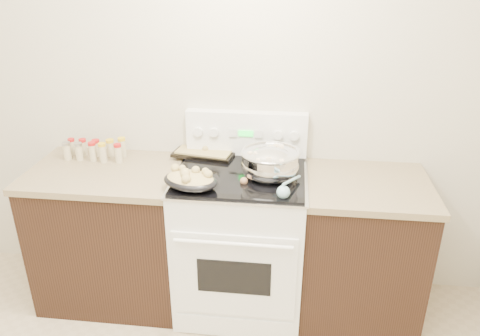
# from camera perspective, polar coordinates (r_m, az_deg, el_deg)

# --- Properties ---
(room_shell) EXTENTS (4.10, 3.60, 2.75)m
(room_shell) POSITION_cam_1_polar(r_m,az_deg,el_deg) (1.28, -23.45, 4.04)
(room_shell) COLOR beige
(room_shell) RESTS_ON ground
(counter_left) EXTENTS (0.93, 0.67, 0.92)m
(counter_left) POSITION_cam_1_polar(r_m,az_deg,el_deg) (3.17, -15.08, -7.69)
(counter_left) COLOR black
(counter_left) RESTS_ON ground
(counter_right) EXTENTS (0.73, 0.67, 0.92)m
(counter_right) POSITION_cam_1_polar(r_m,az_deg,el_deg) (3.00, 14.33, -9.60)
(counter_right) COLOR black
(counter_right) RESTS_ON ground
(kitchen_range) EXTENTS (0.78, 0.73, 1.22)m
(kitchen_range) POSITION_cam_1_polar(r_m,az_deg,el_deg) (2.96, 0.13, -8.57)
(kitchen_range) COLOR white
(kitchen_range) RESTS_ON ground
(mixing_bowl) EXTENTS (0.36, 0.36, 0.20)m
(mixing_bowl) POSITION_cam_1_polar(r_m,az_deg,el_deg) (2.68, 3.68, 0.56)
(mixing_bowl) COLOR silver
(mixing_bowl) RESTS_ON kitchen_range
(roasting_pan) EXTENTS (0.36, 0.30, 0.11)m
(roasting_pan) POSITION_cam_1_polar(r_m,az_deg,el_deg) (2.56, -6.08, -1.39)
(roasting_pan) COLOR black
(roasting_pan) RESTS_ON kitchen_range
(baking_sheet) EXTENTS (0.42, 0.33, 0.06)m
(baking_sheet) POSITION_cam_1_polar(r_m,az_deg,el_deg) (3.02, -4.17, 2.19)
(baking_sheet) COLOR black
(baking_sheet) RESTS_ON kitchen_range
(wooden_spoon) EXTENTS (0.15, 0.22, 0.04)m
(wooden_spoon) POSITION_cam_1_polar(r_m,az_deg,el_deg) (2.64, 1.00, -1.34)
(wooden_spoon) COLOR #996846
(wooden_spoon) RESTS_ON kitchen_range
(blue_ladle) EXTENTS (0.13, 0.25, 0.09)m
(blue_ladle) POSITION_cam_1_polar(r_m,az_deg,el_deg) (2.48, 5.44, -2.74)
(blue_ladle) COLOR #81B2C1
(blue_ladle) RESTS_ON kitchen_range
(spice_jars) EXTENTS (0.39, 0.15, 0.13)m
(spice_jars) POSITION_cam_1_polar(r_m,az_deg,el_deg) (3.11, -17.25, 2.16)
(spice_jars) COLOR #BFB28C
(spice_jars) RESTS_ON counter_left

